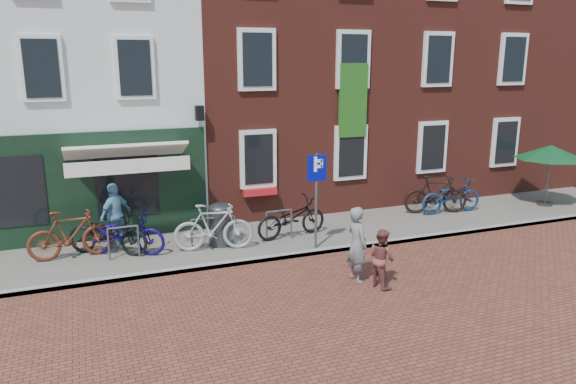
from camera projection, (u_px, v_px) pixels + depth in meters
name	position (u px, v px, depth m)	size (l,w,h in m)	color
ground	(277.00, 260.00, 13.40)	(80.00, 80.00, 0.00)	brown
sidewalk	(292.00, 236.00, 15.10)	(24.00, 3.00, 0.10)	slate
building_stucco	(49.00, 69.00, 16.94)	(8.00, 8.00, 9.00)	silver
building_brick_mid	(262.00, 53.00, 19.24)	(6.00, 8.00, 10.00)	maroon
building_brick_right	(408.00, 54.00, 21.32)	(6.00, 8.00, 10.00)	maroon
filler_right	(535.00, 66.00, 23.69)	(7.00, 8.00, 9.00)	maroon
litter_bin	(221.00, 222.00, 14.15)	(0.65, 0.65, 1.19)	#393A3C
parking_sign	(317.00, 184.00, 13.59)	(0.50, 0.08, 2.46)	#4C4C4F
parasol	(551.00, 149.00, 17.62)	(2.24, 2.24, 2.11)	#4C4C4F
woman	(357.00, 244.00, 11.99)	(0.63, 0.41, 1.72)	slate
boy	(382.00, 258.00, 11.75)	(0.63, 0.49, 1.30)	brown
cafe_person	(115.00, 215.00, 13.98)	(0.98, 0.41, 1.67)	#75A7C6
bicycle_0	(108.00, 233.00, 13.43)	(0.72, 2.07, 1.09)	black
bicycle_1	(71.00, 234.00, 13.15)	(0.57, 2.01, 1.21)	#5C2414
bicycle_2	(123.00, 234.00, 13.40)	(0.72, 2.07, 1.09)	#11054E
bicycle_3	(214.00, 227.00, 13.71)	(0.57, 2.01, 1.21)	#9E9EA1
bicycle_4	(291.00, 218.00, 14.75)	(0.72, 2.07, 1.09)	black
bicycle_5	(436.00, 194.00, 16.99)	(0.57, 2.01, 1.21)	black
bicycle_6	(451.00, 196.00, 17.03)	(0.72, 2.07, 1.09)	navy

